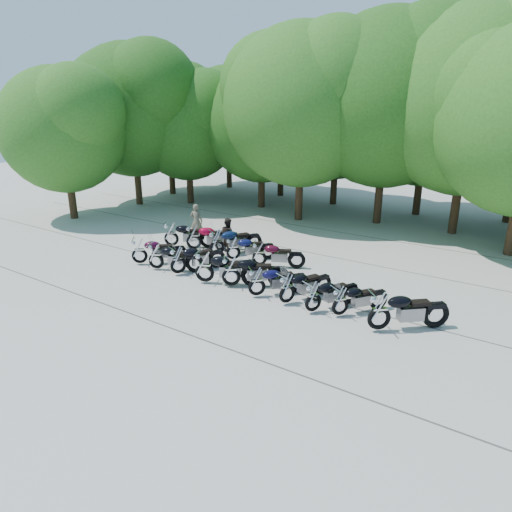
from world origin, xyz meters
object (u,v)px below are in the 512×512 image
Objects in this scene: motorcycle_11 at (194,236)px; motorcycle_14 at (259,253)px; motorcycle_4 at (231,270)px; motorcycle_10 at (171,233)px; motorcycle_5 at (257,281)px; motorcycle_12 at (217,242)px; motorcycle_3 at (204,266)px; motorcycle_13 at (233,247)px; motorcycle_7 at (313,296)px; motorcycle_2 at (178,259)px; motorcycle_9 at (380,310)px; motorcycle_8 at (340,300)px; motorcycle_6 at (287,287)px; rider_0 at (196,221)px; rider_1 at (228,235)px; motorcycle_1 at (156,255)px; motorcycle_0 at (139,250)px.

motorcycle_11 is 3.75m from motorcycle_14.
motorcycle_10 is (-5.38, 2.40, -0.00)m from motorcycle_4.
motorcycle_5 is 6.13m from motorcycle_11.
motorcycle_5 is 0.86× the size of motorcycle_12.
motorcycle_13 is at bearing -9.96° from motorcycle_3.
motorcycle_7 is at bearing -174.80° from motorcycle_12.
motorcycle_2 is 0.92× the size of motorcycle_9.
motorcycle_13 is (0.89, 0.03, -0.11)m from motorcycle_12.
motorcycle_8 is at bearing -136.28° from motorcycle_5.
motorcycle_14 is at bearing 23.37° from motorcycle_9.
motorcycle_6 reaches higher than motorcycle_14.
motorcycle_9 is (5.76, -0.30, 0.03)m from motorcycle_4.
motorcycle_13 is (3.62, 0.07, -0.08)m from motorcycle_10.
motorcycle_7 is at bearing -162.66° from motorcycle_6.
motorcycle_13 is at bearing 136.13° from rider_0.
motorcycle_11 is (-5.44, 2.82, 0.08)m from motorcycle_5.
motorcycle_4 reaches higher than motorcycle_10.
motorcycle_2 is at bearing -162.72° from motorcycle_10.
motorcycle_9 is at bearing -154.04° from motorcycle_7.
motorcycle_6 is 8.26m from motorcycle_10.
rider_1 is at bearing -11.05° from motorcycle_6.
motorcycle_4 is at bearing 172.14° from motorcycle_13.
motorcycle_11 is (-0.47, 2.86, 0.05)m from motorcycle_1.
motorcycle_2 is at bearing 171.53° from motorcycle_11.
motorcycle_8 is 1.30× the size of rider_1.
motorcycle_13 is 4.03m from rider_0.
motorcycle_14 is 1.36× the size of rider_1.
motorcycle_9 is 1.59× the size of rider_1.
motorcycle_2 is 0.94× the size of motorcycle_11.
motorcycle_7 is 9.97m from rider_0.
motorcycle_5 is at bearing -113.14° from motorcycle_1.
motorcycle_7 is at bearing -149.89° from motorcycle_14.
motorcycle_14 is (-3.93, 2.74, 0.00)m from motorcycle_7.
motorcycle_11 is 1.14× the size of motorcycle_14.
motorcycle_4 is at bearing 19.71° from motorcycle_6.
motorcycle_3 is 1.03× the size of motorcycle_11.
motorcycle_13 is (0.78, 2.61, -0.05)m from motorcycle_2.
rider_0 is 2.78m from rider_1.
motorcycle_10 is at bearing -27.32° from motorcycle_0.
motorcycle_1 is at bearing 98.73° from rider_1.
motorcycle_1 is 7.21m from motorcycle_7.
rider_0 is (-3.62, 1.74, 0.28)m from motorcycle_13.
motorcycle_14 is (-6.16, 2.78, -0.10)m from motorcycle_9.
motorcycle_1 is 1.06× the size of motorcycle_7.
motorcycle_7 is at bearing -129.57° from motorcycle_4.
motorcycle_10 is at bearing 20.12° from motorcycle_8.
motorcycle_4 is 1.18× the size of motorcycle_8.
motorcycle_14 is at bearing -26.34° from motorcycle_4.
motorcycle_0 is 3.98m from motorcycle_13.
motorcycle_9 is (10.50, -0.13, 0.07)m from motorcycle_0.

